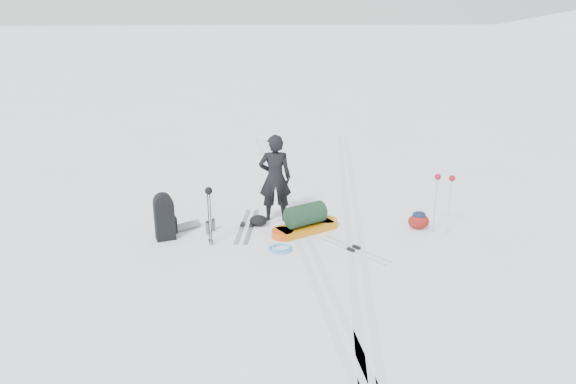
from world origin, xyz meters
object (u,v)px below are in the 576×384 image
at_px(skier, 275,178).
at_px(expedition_rucksack, 167,217).
at_px(pulk_sled, 305,221).
at_px(ski_poles_black, 209,198).

bearing_deg(skier, expedition_rucksack, 22.74).
height_order(skier, pulk_sled, skier).
relative_size(skier, ski_poles_black, 1.60).
bearing_deg(ski_poles_black, pulk_sled, 12.66).
height_order(skier, expedition_rucksack, skier).
relative_size(pulk_sled, expedition_rucksack, 1.65).
distance_m(pulk_sled, expedition_rucksack, 2.90).
bearing_deg(expedition_rucksack, ski_poles_black, -42.82).
height_order(pulk_sled, expedition_rucksack, expedition_rucksack).
height_order(expedition_rucksack, ski_poles_black, ski_poles_black).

